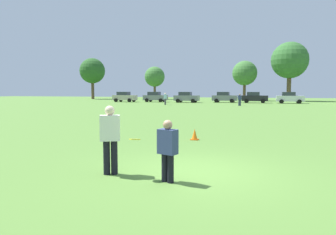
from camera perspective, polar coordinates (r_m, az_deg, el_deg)
ground_plane at (r=8.20m, az=5.22°, el=-9.84°), size 167.56×167.56×0.00m
player_thrower at (r=7.87m, az=-10.53°, el=-3.33°), size 0.56×0.45×1.72m
player_defender at (r=7.11m, az=-0.07°, el=-5.54°), size 0.49×0.39×1.43m
frisbee at (r=7.40m, az=-6.09°, el=-3.98°), size 0.27×0.27×0.07m
traffic_cone at (r=13.28m, az=4.88°, el=-3.10°), size 0.32×0.32×0.48m
parked_car_near_left at (r=56.82m, az=-7.94°, el=3.77°), size 4.22×2.25×1.82m
parked_car_mid_left at (r=56.19m, az=-2.37°, el=3.80°), size 4.22×2.25×1.82m
parked_car_center at (r=53.57m, az=3.37°, el=3.74°), size 4.22×2.25×1.82m
parked_car_mid_right at (r=54.58m, az=10.27°, el=3.69°), size 4.22×2.25×1.82m
parked_car_near_right at (r=53.83m, az=15.53°, el=3.57°), size 4.22×2.25×1.82m
parked_car_far_right at (r=53.58m, az=21.35°, el=3.40°), size 4.22×2.25×1.82m
bystander_far_jogger at (r=45.02m, az=-0.51°, el=3.57°), size 0.33×0.50×1.72m
bystander_field_marshal at (r=43.17m, az=12.97°, el=3.30°), size 0.48×0.33×1.62m
tree_west_oak at (r=77.22m, az=-13.66°, el=8.26°), size 5.98×5.98×9.72m
tree_west_maple at (r=72.88m, az=-2.45°, el=7.44°), size 4.66×4.66×7.57m
tree_center_elm at (r=65.11m, az=13.84°, el=7.86°), size 4.93×4.93×8.00m
tree_east_birch at (r=65.24m, az=21.36°, el=9.69°), size 6.99×6.99×11.35m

